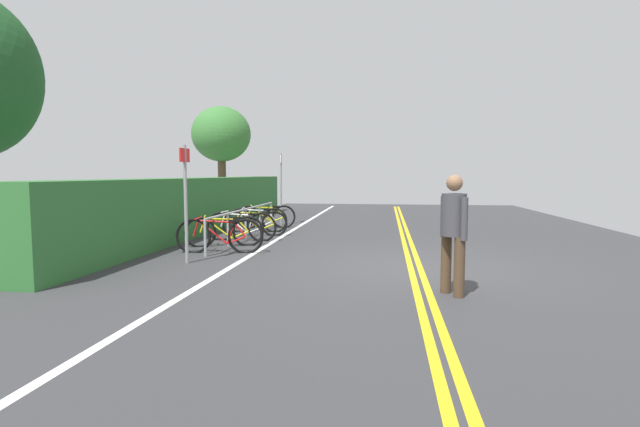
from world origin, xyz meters
name	(u,v)px	position (x,y,z in m)	size (l,w,h in m)	color
ground_plane	(415,268)	(0.00, 0.00, -0.03)	(33.76, 11.79, 0.05)	#353538
centre_line_yellow_inner	(420,267)	(0.00, -0.08, 0.00)	(30.39, 0.10, 0.00)	gold
centre_line_yellow_outer	(410,267)	(0.00, 0.08, 0.00)	(30.39, 0.10, 0.00)	gold
bike_lane_stripe_white	(239,262)	(0.00, 3.13, 0.00)	(30.39, 0.12, 0.00)	white
bike_rack	(246,216)	(3.16, 3.96, 0.55)	(5.36, 0.05, 0.74)	#9EA0A5
bicycle_0	(220,236)	(0.94, 3.83, 0.35)	(0.46, 1.78, 0.75)	black
bicycle_1	(225,231)	(1.79, 4.02, 0.33)	(0.66, 1.66, 0.71)	black
bicycle_2	(242,226)	(2.70, 3.92, 0.34)	(0.46, 1.73, 0.73)	black
bicycle_3	(255,224)	(3.58, 3.84, 0.32)	(0.52, 1.65, 0.69)	black
bicycle_4	(258,220)	(4.38, 4.00, 0.33)	(0.47, 1.62, 0.71)	black
bicycle_5	(266,217)	(5.34, 4.01, 0.33)	(0.69, 1.67, 0.72)	black
pedestrian	(453,227)	(-1.83, -0.37, 0.90)	(0.43, 0.32, 1.58)	#4C3826
sign_post_near	(185,192)	(-0.20, 4.03, 1.27)	(0.36, 0.06, 2.10)	gray
sign_post_far	(281,182)	(6.23, 3.75, 1.34)	(0.36, 0.09, 2.23)	gray
hedge_backdrop	(203,204)	(4.66, 5.67, 0.74)	(14.31, 0.98, 1.49)	#2D6B30
tree_mid	(221,135)	(10.12, 7.05, 3.14)	(2.33, 2.33, 4.26)	brown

